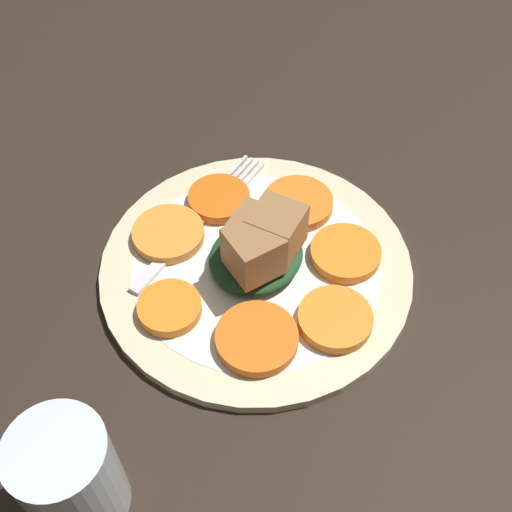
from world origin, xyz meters
The scene contains 12 objects.
table_slab centered at (0.00, 0.00, 1.00)cm, with size 120.00×120.00×2.00cm, color black.
plate centered at (0.00, 0.00, 2.52)cm, with size 27.72×27.72×1.05cm.
carrot_slice_0 centered at (-7.83, -1.22, 3.60)cm, with size 6.66×6.66×1.00cm, color orange.
carrot_slice_1 centered at (-3.55, -7.42, 3.60)cm, with size 5.92×5.92×1.00cm, color #D66114.
carrot_slice_2 centered at (2.68, -8.11, 3.60)cm, with size 6.56×6.56×1.00cm, color orange.
carrot_slice_3 centered at (8.51, -2.37, 3.60)cm, with size 5.36×5.36×1.00cm, color orange.
carrot_slice_4 centered at (6.23, 5.12, 3.60)cm, with size 6.74×6.74×1.00cm, color orange.
carrot_slice_5 centered at (0.74, 8.96, 3.60)cm, with size 6.21×6.21×1.00cm, color orange.
carrot_slice_6 centered at (-5.58, 5.71, 3.60)cm, with size 6.31×6.31×1.00cm, color orange.
center_pile centered at (0.08, 0.44, 5.85)cm, with size 8.79×7.91×6.11cm.
fork centered at (-0.97, -7.26, 3.30)cm, with size 19.45×3.96×0.40cm.
water_glass centered at (23.39, 3.49, 6.66)cm, with size 6.46×6.46×9.31cm.
Camera 1 is at (27.34, 22.12, 47.78)cm, focal length 45.00 mm.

